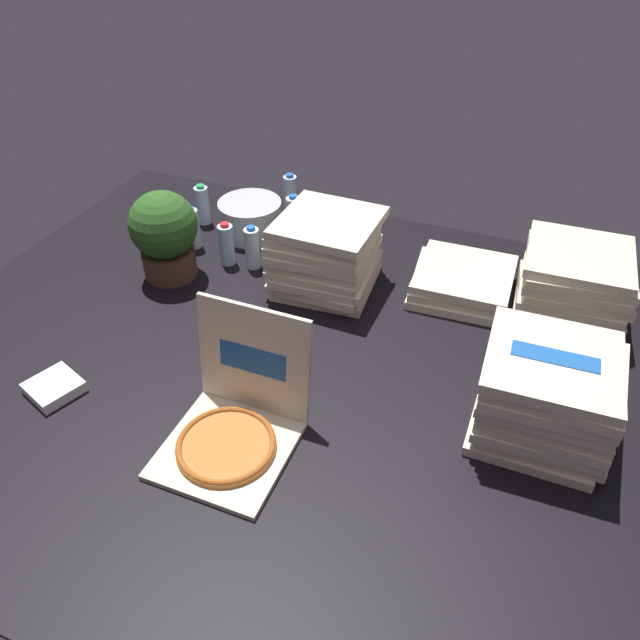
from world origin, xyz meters
TOP-DOWN VIEW (x-y plane):
  - ground_plane at (0.00, 0.00)m, footprint 3.20×2.40m
  - open_pizza_box at (-0.13, -0.42)m, footprint 0.40×0.45m
  - pizza_stack_left_near at (0.39, 0.67)m, footprint 0.43×0.44m
  - pizza_stack_right_far at (-0.18, 0.51)m, footprint 0.44×0.44m
  - pizza_stack_left_mid at (0.78, -0.01)m, footprint 0.43×0.43m
  - pizza_stack_right_near at (0.82, 0.68)m, footprint 0.44×0.45m
  - ice_bucket at (-0.68, 0.78)m, footprint 0.31×0.31m
  - water_bottle_0 at (-0.95, 0.79)m, footprint 0.07×0.07m
  - water_bottle_1 at (-0.66, 0.50)m, footprint 0.07×0.07m
  - water_bottle_2 at (-0.88, 0.57)m, footprint 0.07×0.07m
  - water_bottle_3 at (-0.53, 0.52)m, footprint 0.07×0.07m
  - water_bottle_4 at (-0.48, 0.86)m, footprint 0.07×0.07m
  - water_bottle_5 at (-0.59, 1.07)m, footprint 0.07×0.07m
  - potted_plant at (-0.85, 0.32)m, footprint 0.29×0.29m
  - napkin_pile at (-0.83, -0.47)m, footprint 0.21×0.21m

SIDE VIEW (x-z plane):
  - ground_plane at x=0.00m, z-range -0.02..0.00m
  - napkin_pile at x=-0.83m, z-range 0.00..0.04m
  - pizza_stack_left_near at x=0.39m, z-range 0.00..0.11m
  - open_pizza_box at x=-0.13m, z-range -0.13..0.28m
  - ice_bucket at x=-0.68m, z-range 0.00..0.17m
  - water_bottle_0 at x=-0.95m, z-range -0.01..0.20m
  - water_bottle_1 at x=-0.66m, z-range -0.01..0.20m
  - water_bottle_2 at x=-0.88m, z-range -0.01..0.20m
  - water_bottle_3 at x=-0.53m, z-range -0.01..0.20m
  - water_bottle_4 at x=-0.48m, z-range -0.01..0.20m
  - water_bottle_5 at x=-0.59m, z-range -0.01..0.20m
  - pizza_stack_right_near at x=0.82m, z-range 0.00..0.29m
  - pizza_stack_left_mid at x=0.78m, z-range 0.00..0.33m
  - pizza_stack_right_far at x=-0.18m, z-range 0.00..0.33m
  - potted_plant at x=-0.85m, z-range 0.01..0.41m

